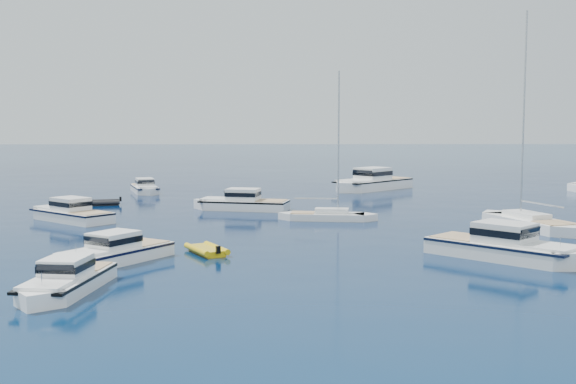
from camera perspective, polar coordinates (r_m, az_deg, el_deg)
ground at (r=36.57m, az=-1.05°, el=-7.22°), size 400.00×400.00×0.00m
motor_cruiser_near at (r=36.61m, az=-16.83°, el=-7.45°), size 3.53×8.39×2.14m
motor_cruiser_right at (r=44.96m, az=16.59°, el=-5.02°), size 9.69×9.65×2.75m
motor_cruiser_left at (r=43.20m, az=-13.47°, el=-5.37°), size 6.93×8.64×2.26m
motor_cruiser_centre at (r=66.38m, az=-3.64°, el=-1.38°), size 9.77×4.94×2.46m
motor_cruiser_far_l at (r=61.70m, az=-16.53°, el=-2.15°), size 8.85×8.18×2.43m
motor_cruiser_distant at (r=85.44m, az=6.46°, el=0.18°), size 11.46×11.41×3.25m
motor_cruiser_horizon at (r=83.04m, az=-11.00°, el=-0.05°), size 4.71×8.16×2.05m
sailboat_mid_r at (r=58.13m, az=18.21°, el=-2.67°), size 6.54×11.76×16.79m
sailboat_centre at (r=59.67m, az=3.08°, el=-2.18°), size 8.64×3.25×12.39m
tender_yellow at (r=45.22m, az=-6.30°, el=-4.75°), size 3.44×4.15×0.95m
tender_grey_near at (r=58.20m, az=18.97°, el=-2.68°), size 3.37×3.26×0.95m
tender_grey_far at (r=72.11m, az=-14.52°, el=-0.99°), size 4.70×3.25×0.95m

